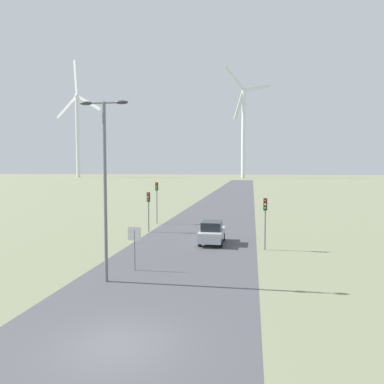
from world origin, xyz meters
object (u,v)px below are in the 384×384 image
traffic_light_post_near_left (148,203)px  stop_sign_near (135,240)px  traffic_light_post_near_right (265,212)px  car_approaching (212,232)px  streetlamp (105,170)px  wind_turbine_left (243,125)px  wind_turbine_far_left (77,127)px  traffic_light_post_mid_left (157,194)px

traffic_light_post_near_left → stop_sign_near: bearing=-77.8°
traffic_light_post_near_right → car_approaching: traffic_light_post_near_right is taller
streetlamp → stop_sign_near: size_ratio=3.68×
traffic_light_post_near_left → wind_turbine_left: size_ratio=0.06×
traffic_light_post_near_left → wind_turbine_far_left: size_ratio=0.05×
car_approaching → wind_turbine_far_left: (-102.47, 186.16, 29.58)m
stop_sign_near → traffic_light_post_near_left: traffic_light_post_near_left is taller
wind_turbine_far_left → wind_turbine_left: bearing=2.8°
stop_sign_near → streetlamp: bearing=-109.4°
traffic_light_post_near_left → traffic_light_post_mid_left: (-0.55, 5.29, 0.51)m
streetlamp → stop_sign_near: streetlamp is taller
traffic_light_post_mid_left → wind_turbine_far_left: bearing=118.4°
stop_sign_near → car_approaching: stop_sign_near is taller
traffic_light_post_near_left → traffic_light_post_near_right: size_ratio=0.98×
stop_sign_near → traffic_light_post_mid_left: size_ratio=0.58×
traffic_light_post_near_right → stop_sign_near: bearing=-138.9°
streetlamp → wind_turbine_far_left: bearing=116.4°
traffic_light_post_near_right → traffic_light_post_mid_left: 16.03m
traffic_light_post_near_left → car_approaching: (6.56, -4.43, -1.88)m
traffic_light_post_near_left → wind_turbine_left: wind_turbine_left is taller
traffic_light_post_near_left → wind_turbine_far_left: (-95.91, 181.73, 27.69)m
traffic_light_post_near_left → wind_turbine_left: 188.77m
traffic_light_post_near_left → car_approaching: 8.13m
stop_sign_near → traffic_light_post_near_right: 10.54m
traffic_light_post_mid_left → streetlamp: bearing=-83.0°
car_approaching → traffic_light_post_near_left: bearing=145.9°
stop_sign_near → traffic_light_post_near_right: (7.91, 6.89, 1.01)m
traffic_light_post_mid_left → wind_turbine_left: (4.94, 181.39, 27.13)m
stop_sign_near → wind_turbine_left: wind_turbine_left is taller
stop_sign_near → traffic_light_post_mid_left: traffic_light_post_mid_left is taller
traffic_light_post_near_right → car_approaching: bearing=158.1°
stop_sign_near → traffic_light_post_near_left: (-2.80, 13.00, 0.96)m
traffic_light_post_mid_left → car_approaching: bearing=-53.8°
traffic_light_post_near_right → wind_turbine_left: (-6.32, 192.78, 27.58)m
traffic_light_post_near_right → traffic_light_post_mid_left: size_ratio=0.86×
traffic_light_post_near_right → traffic_light_post_mid_left: bearing=134.7°
streetlamp → car_approaching: 12.92m
traffic_light_post_mid_left → wind_turbine_far_left: (-95.36, 176.44, 27.18)m
traffic_light_post_mid_left → stop_sign_near: bearing=-79.6°
stop_sign_near → wind_turbine_far_left: size_ratio=0.04×
traffic_light_post_near_right → wind_turbine_left: 194.85m
traffic_light_post_near_left → traffic_light_post_near_right: traffic_light_post_near_right is taller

